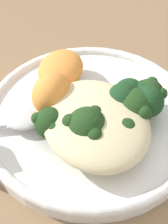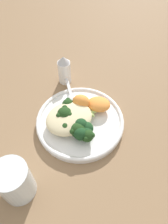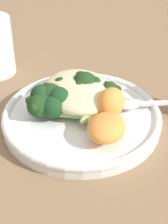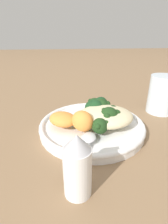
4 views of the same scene
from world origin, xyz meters
The scene contains 14 objects.
ground_plane centered at (0.00, 0.00, 0.00)m, with size 4.00×4.00×0.00m, color #846647.
plate centered at (-0.01, -0.01, 0.01)m, with size 0.24×0.24×0.02m.
quinoa_mound centered at (-0.04, 0.00, 0.04)m, with size 0.12×0.10×0.03m, color beige.
broccoli_stalk_0 centered at (-0.01, 0.03, 0.04)m, with size 0.07×0.09×0.03m.
broccoli_stalk_1 centered at (-0.03, 0.01, 0.04)m, with size 0.11×0.06×0.04m.
broccoli_stalk_2 centered at (-0.04, -0.02, 0.04)m, with size 0.10×0.04×0.03m.
broccoli_stalk_3 centered at (-0.03, -0.04, 0.04)m, with size 0.10×0.08×0.04m.
broccoli_stalk_4 centered at (-0.01, -0.05, 0.04)m, with size 0.08×0.10×0.03m.
sweet_potato_chunk_0 centered at (0.06, 0.00, 0.04)m, with size 0.06×0.05×0.03m, color orange.
sweet_potato_chunk_1 centered at (0.02, 0.03, 0.04)m, with size 0.05×0.04×0.04m, color orange.
kale_tuft centered at (-0.03, -0.05, 0.04)m, with size 0.06×0.06×0.04m.
spoon centered at (0.01, 0.07, 0.03)m, with size 0.05×0.12×0.01m.
water_glass centered at (-0.21, -0.09, 0.05)m, with size 0.07×0.07×0.10m, color silver.
salt_shaker centered at (0.04, 0.16, 0.05)m, with size 0.04×0.04×0.10m.
Camera 4 is at (0.05, 0.34, 0.21)m, focal length 28.00 mm.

